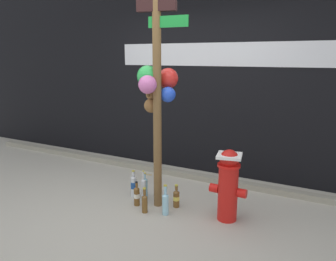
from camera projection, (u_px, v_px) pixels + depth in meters
The scene contains 14 objects.
ground_plane at pixel (137, 214), 3.81m from camera, with size 14.00×14.00×0.00m, color #ADA899.
building_wall at pixel (199, 43), 4.94m from camera, with size 10.00×0.21×3.96m.
curb_strip at pixel (185, 174), 4.97m from camera, with size 8.00×0.12×0.08m, color gray.
memorial_post at pixel (156, 77), 3.74m from camera, with size 0.63×0.53×2.62m.
fire_hydrant at pixel (228, 184), 3.59m from camera, with size 0.41×0.31×0.81m.
bottle_0 at pixel (134, 185), 4.25m from camera, with size 0.07×0.07×0.35m.
bottle_1 at pixel (176, 198), 3.96m from camera, with size 0.08×0.08×0.29m.
bottle_2 at pixel (144, 190), 4.09m from camera, with size 0.06×0.06×0.41m.
bottle_3 at pixel (145, 187), 4.21m from camera, with size 0.07×0.07×0.34m.
bottle_4 at pixel (165, 203), 3.76m from camera, with size 0.07×0.07×0.36m.
bottle_5 at pixel (145, 202), 3.82m from camera, with size 0.07×0.07×0.31m.
bottle_6 at pixel (137, 195), 4.00m from camera, with size 0.07×0.07×0.31m.
litter_0 at pixel (284, 194), 4.33m from camera, with size 0.15×0.04×0.01m, color tan.
litter_1 at pixel (148, 174), 5.07m from camera, with size 0.14×0.04×0.01m, color tan.
Camera 1 is at (1.94, -2.94, 1.79)m, focal length 35.08 mm.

